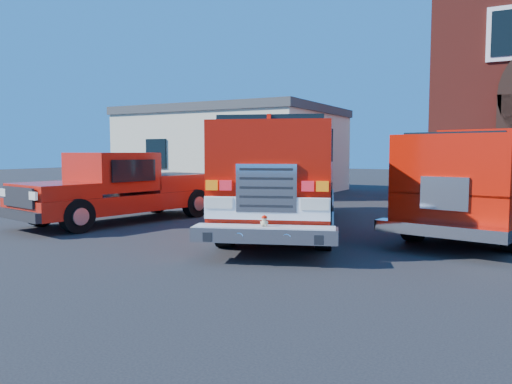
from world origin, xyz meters
The scene contains 5 objects.
ground centered at (0.00, 0.00, 0.00)m, with size 100.00×100.00×0.00m, color black.
side_building centered at (-9.00, 13.00, 2.20)m, with size 10.20×8.20×4.35m.
fire_engine centered at (-1.13, 2.68, 1.48)m, with size 5.56×9.59×2.86m.
pickup_truck centered at (-5.98, 1.33, 0.98)m, with size 3.44×6.63×2.07m.
secondary_truck centered at (3.96, 4.69, 1.44)m, with size 3.96×8.49×2.65m.
Camera 1 is at (4.69, -9.81, 2.10)m, focal length 35.00 mm.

